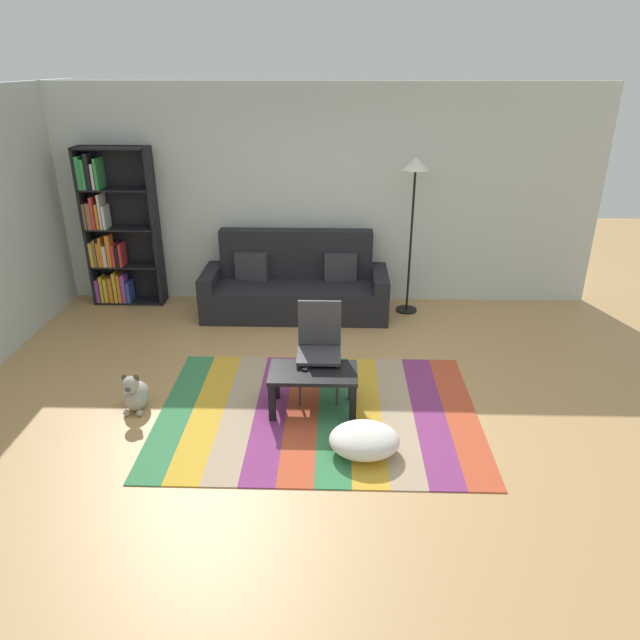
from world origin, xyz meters
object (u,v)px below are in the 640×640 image
object	(u,v)px
pouf	(364,440)
dog	(135,394)
tv_remote	(307,367)
folding_chair	(319,341)
couch	(296,287)
bookshelf	(114,234)
coffee_table	(313,378)
standing_lamp	(414,185)

from	to	relation	value
pouf	dog	world-z (taller)	dog
tv_remote	folding_chair	distance (m)	0.31
couch	folding_chair	xyz separation A→B (m)	(0.35, -1.94, 0.20)
tv_remote	folding_chair	xyz separation A→B (m)	(0.10, 0.27, 0.12)
tv_remote	pouf	bearing A→B (deg)	-34.98
bookshelf	pouf	world-z (taller)	bookshelf
coffee_table	pouf	size ratio (longest dim) A/B	1.38
bookshelf	tv_remote	xyz separation A→B (m)	(2.55, -2.49, -0.50)
coffee_table	folding_chair	xyz separation A→B (m)	(0.04, 0.32, 0.21)
dog	couch	bearing A→B (deg)	60.64
couch	dog	world-z (taller)	couch
couch	standing_lamp	distance (m)	1.88
bookshelf	tv_remote	distance (m)	3.60
bookshelf	tv_remote	size ratio (longest dim) A/B	13.21
coffee_table	couch	bearing A→B (deg)	97.78
dog	standing_lamp	world-z (taller)	standing_lamp
pouf	standing_lamp	bearing A→B (deg)	77.54
dog	folding_chair	xyz separation A→B (m)	(1.65, 0.36, 0.37)
dog	folding_chair	bearing A→B (deg)	12.45
couch	standing_lamp	bearing A→B (deg)	3.24
standing_lamp	tv_remote	xyz separation A→B (m)	(-1.15, -2.28, -1.18)
couch	bookshelf	world-z (taller)	bookshelf
bookshelf	folding_chair	bearing A→B (deg)	-39.96
couch	tv_remote	xyz separation A→B (m)	(0.26, -2.20, 0.07)
coffee_table	folding_chair	bearing A→B (deg)	82.12
pouf	dog	xyz separation A→B (m)	(-2.04, 0.60, 0.03)
coffee_table	tv_remote	size ratio (longest dim) A/B	5.22
dog	tv_remote	world-z (taller)	tv_remote
folding_chair	coffee_table	bearing A→B (deg)	-76.24
pouf	folding_chair	size ratio (longest dim) A/B	0.63
pouf	standing_lamp	world-z (taller)	standing_lamp
bookshelf	tv_remote	bearing A→B (deg)	-44.25
coffee_table	pouf	world-z (taller)	coffee_table
couch	coffee_table	xyz separation A→B (m)	(0.31, -2.26, -0.01)
dog	folding_chair	size ratio (longest dim) A/B	0.44
bookshelf	dog	xyz separation A→B (m)	(1.00, -2.58, -0.75)
couch	pouf	bearing A→B (deg)	-75.60
bookshelf	pouf	size ratio (longest dim) A/B	3.49
bookshelf	pouf	xyz separation A→B (m)	(3.04, -3.18, -0.78)
coffee_table	standing_lamp	xyz separation A→B (m)	(1.09, 2.34, 1.26)
pouf	dog	bearing A→B (deg)	163.72
folding_chair	couch	bearing A→B (deg)	121.99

